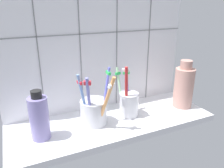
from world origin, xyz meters
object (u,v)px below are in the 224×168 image
Objects in this scene: toothbrush_cup_right at (129,102)px; ceramic_vase at (184,86)px; soap_bottle at (39,117)px; toothbrush_cup_left at (94,110)px.

toothbrush_cup_right is 21.04cm from ceramic_vase.
soap_bottle is at bearing -176.68° from toothbrush_cup_right.
toothbrush_cup_left is 12.14cm from toothbrush_cup_right.
toothbrush_cup_left is 16.20cm from soap_bottle.
toothbrush_cup_left is at bearing 177.05° from ceramic_vase.
toothbrush_cup_right is 28.28cm from soap_bottle.
toothbrush_cup_left reaches higher than soap_bottle.
ceramic_vase reaches higher than soap_bottle.
toothbrush_cup_left is 1.03× the size of toothbrush_cup_right.
soap_bottle is at bearing -175.82° from toothbrush_cup_left.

